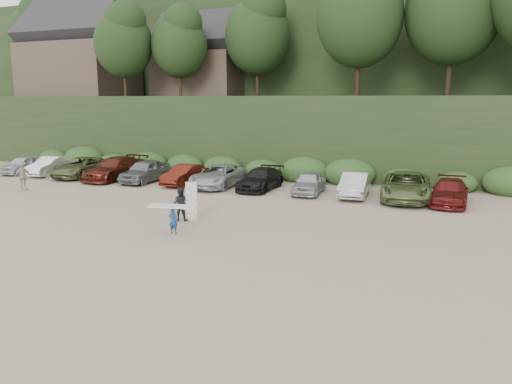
% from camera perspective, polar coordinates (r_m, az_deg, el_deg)
% --- Properties ---
extents(ground, '(120.00, 120.00, 0.00)m').
position_cam_1_polar(ground, '(22.96, -7.44, -4.14)').
color(ground, tan).
rests_on(ground, ground).
extents(hillside_backdrop, '(90.00, 41.50, 28.00)m').
position_cam_1_polar(hillside_backdrop, '(56.63, 10.77, 15.96)').
color(hillside_backdrop, black).
rests_on(hillside_backdrop, ground).
extents(parked_cars, '(33.33, 6.09, 1.62)m').
position_cam_1_polar(parked_cars, '(33.53, -5.20, 1.90)').
color(parked_cars, '#B7B8BD').
rests_on(parked_cars, ground).
extents(distant_walker, '(0.75, 1.13, 1.78)m').
position_cam_1_polar(distant_walker, '(35.28, -25.13, 1.61)').
color(distant_walker, '#ACA692').
rests_on(distant_walker, ground).
extents(child_surfer, '(2.18, 0.99, 1.27)m').
position_cam_1_polar(child_surfer, '(21.99, -9.45, -2.54)').
color(child_surfer, navy).
rests_on(child_surfer, ground).
extents(adult_surfer, '(1.30, 0.76, 1.93)m').
position_cam_1_polar(adult_surfer, '(24.30, -8.52, -1.33)').
color(adult_surfer, black).
rests_on(adult_surfer, ground).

